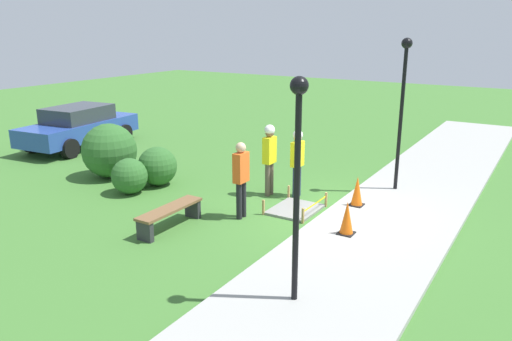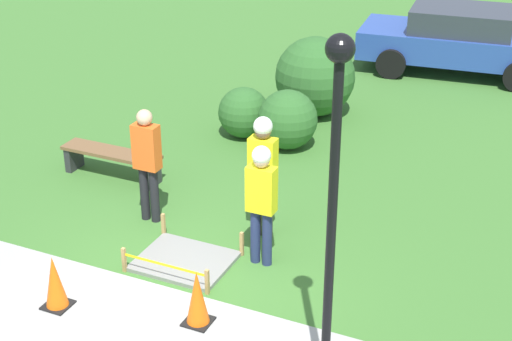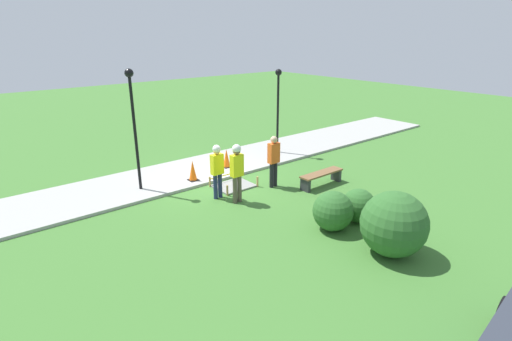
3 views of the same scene
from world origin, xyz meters
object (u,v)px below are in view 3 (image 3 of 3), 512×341
at_px(lamppost_near, 133,113).
at_px(worker_supervisor, 237,168).
at_px(worker_assistant, 217,167).
at_px(bystander_in_orange_shirt, 274,158).
at_px(park_bench, 321,176).
at_px(traffic_cone_near_patch, 226,158).
at_px(traffic_cone_far_patch, 193,171).
at_px(lamppost_far, 278,98).

bearing_deg(lamppost_near, worker_supervisor, 125.48).
xyz_separation_m(worker_assistant, lamppost_near, (1.74, -2.16, 1.64)).
height_order(worker_supervisor, lamppost_near, lamppost_near).
distance_m(worker_assistant, lamppost_near, 3.22).
bearing_deg(bystander_in_orange_shirt, park_bench, 143.94).
bearing_deg(bystander_in_orange_shirt, traffic_cone_near_patch, -85.77).
xyz_separation_m(worker_supervisor, lamppost_near, (2.02, -2.84, 1.55)).
relative_size(traffic_cone_near_patch, bystander_in_orange_shirt, 0.40).
distance_m(traffic_cone_near_patch, worker_assistant, 2.94).
bearing_deg(worker_supervisor, bystander_in_orange_shirt, -171.34).
xyz_separation_m(traffic_cone_far_patch, bystander_in_orange_shirt, (-2.00, 2.13, 0.59)).
height_order(worker_supervisor, bystander_in_orange_shirt, worker_supervisor).
bearing_deg(lamppost_far, worker_supervisor, 34.42).
relative_size(bystander_in_orange_shirt, lamppost_near, 0.46).
relative_size(traffic_cone_far_patch, worker_supervisor, 0.39).
distance_m(traffic_cone_near_patch, lamppost_near, 4.28).
bearing_deg(lamppost_near, lamppost_far, -177.50).
height_order(traffic_cone_near_patch, lamppost_near, lamppost_near).
xyz_separation_m(traffic_cone_near_patch, lamppost_near, (3.63, 0.01, 2.26)).
height_order(worker_supervisor, lamppost_far, lamppost_far).
distance_m(park_bench, worker_assistant, 3.82).
bearing_deg(traffic_cone_far_patch, lamppost_near, -13.41).
relative_size(worker_assistant, bystander_in_orange_shirt, 0.98).
relative_size(worker_assistant, lamppost_far, 0.50).
height_order(traffic_cone_far_patch, park_bench, traffic_cone_far_patch).
relative_size(park_bench, lamppost_near, 0.45).
relative_size(traffic_cone_far_patch, lamppost_near, 0.19).
xyz_separation_m(worker_supervisor, bystander_in_orange_shirt, (-1.79, -0.27, -0.12)).
bearing_deg(traffic_cone_near_patch, park_bench, 113.72).
distance_m(lamppost_near, lamppost_far, 6.60).
height_order(traffic_cone_near_patch, worker_assistant, worker_assistant).
distance_m(traffic_cone_near_patch, bystander_in_orange_shirt, 2.66).
bearing_deg(lamppost_far, traffic_cone_near_patch, 5.29).
bearing_deg(traffic_cone_far_patch, bystander_in_orange_shirt, 133.12).
bearing_deg(park_bench, worker_supervisor, -13.03).
distance_m(traffic_cone_near_patch, worker_supervisor, 3.35).
bearing_deg(bystander_in_orange_shirt, lamppost_near, -33.90).
distance_m(traffic_cone_near_patch, lamppost_far, 3.60).
bearing_deg(lamppost_near, worker_assistant, 128.88).
bearing_deg(lamppost_far, park_bench, 70.29).
bearing_deg(traffic_cone_near_patch, worker_supervisor, 60.67).
bearing_deg(lamppost_far, lamppost_near, 2.50).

